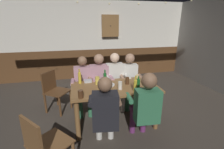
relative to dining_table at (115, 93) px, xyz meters
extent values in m
plane|color=#423A33|center=(0.00, -0.06, -0.65)|extent=(7.66, 7.66, 0.00)
cube|color=silver|center=(0.00, 2.94, 1.13)|extent=(6.39, 0.12, 1.57)
cube|color=brown|center=(0.00, 2.94, -0.15)|extent=(6.39, 0.12, 0.99)
cube|color=brown|center=(0.00, 0.00, 0.10)|extent=(1.55, 0.82, 0.04)
cylinder|color=brown|center=(-0.70, -0.33, -0.28)|extent=(0.08, 0.08, 0.73)
cylinder|color=brown|center=(0.70, -0.33, -0.28)|extent=(0.08, 0.08, 0.73)
cylinder|color=brown|center=(-0.70, 0.33, -0.28)|extent=(0.08, 0.08, 0.73)
cylinder|color=brown|center=(0.70, 0.33, -0.28)|extent=(0.08, 0.08, 0.73)
cube|color=#B78493|center=(-0.52, 0.71, 0.07)|extent=(0.38, 0.24, 0.52)
sphere|color=brown|center=(-0.52, 0.71, 0.46)|extent=(0.19, 0.19, 0.19)
cylinder|color=#33724C|center=(-0.43, 0.56, -0.17)|extent=(0.14, 0.43, 0.13)
cylinder|color=#33724C|center=(-0.63, 0.56, -0.17)|extent=(0.14, 0.43, 0.13)
cylinder|color=#33724C|center=(-0.43, 0.34, -0.44)|extent=(0.10, 0.10, 0.42)
cylinder|color=#33724C|center=(-0.64, 0.35, -0.44)|extent=(0.10, 0.10, 0.42)
cylinder|color=#B78493|center=(-0.31, 0.45, 0.10)|extent=(0.09, 0.28, 0.08)
cylinder|color=#B78493|center=(-0.75, 0.46, 0.10)|extent=(0.09, 0.28, 0.08)
cube|color=#B78493|center=(-0.17, 0.71, 0.08)|extent=(0.39, 0.23, 0.54)
sphere|color=#9E755B|center=(-0.17, 0.71, 0.49)|extent=(0.21, 0.21, 0.21)
cylinder|color=#B78493|center=(-0.07, 0.57, -0.17)|extent=(0.13, 0.40, 0.13)
cylinder|color=#B78493|center=(-0.28, 0.57, -0.17)|extent=(0.13, 0.40, 0.13)
cylinder|color=#B78493|center=(-0.07, 0.37, -0.44)|extent=(0.10, 0.10, 0.42)
cylinder|color=#B78493|center=(-0.28, 0.37, -0.44)|extent=(0.10, 0.10, 0.42)
cylinder|color=#B78493|center=(0.05, 0.46, 0.11)|extent=(0.08, 0.28, 0.08)
cylinder|color=#9E755B|center=(-0.40, 0.46, 0.11)|extent=(0.08, 0.28, 0.08)
cube|color=silver|center=(0.17, 0.71, 0.09)|extent=(0.37, 0.22, 0.55)
sphere|color=beige|center=(0.17, 0.71, 0.50)|extent=(0.20, 0.20, 0.20)
cylinder|color=silver|center=(0.28, 0.58, -0.17)|extent=(0.14, 0.38, 0.13)
cylinder|color=silver|center=(0.08, 0.58, -0.17)|extent=(0.14, 0.38, 0.13)
cylinder|color=silver|center=(0.28, 0.39, -0.44)|extent=(0.10, 0.10, 0.42)
cylinder|color=silver|center=(0.08, 0.39, -0.44)|extent=(0.10, 0.10, 0.42)
cylinder|color=silver|center=(0.39, 0.47, 0.12)|extent=(0.09, 0.28, 0.08)
cylinder|color=silver|center=(-0.03, 0.46, 0.12)|extent=(0.09, 0.28, 0.08)
cube|color=silver|center=(0.52, 0.71, 0.07)|extent=(0.37, 0.25, 0.51)
sphere|color=#9E755B|center=(0.52, 0.71, 0.46)|extent=(0.21, 0.21, 0.21)
cylinder|color=#33724C|center=(0.60, 0.56, -0.17)|extent=(0.18, 0.40, 0.13)
cylinder|color=#33724C|center=(0.41, 0.58, -0.17)|extent=(0.18, 0.40, 0.13)
cylinder|color=#33724C|center=(0.57, 0.36, -0.44)|extent=(0.10, 0.10, 0.42)
cylinder|color=#33724C|center=(0.38, 0.39, -0.44)|extent=(0.10, 0.10, 0.42)
cylinder|color=#9E755B|center=(0.69, 0.45, 0.10)|extent=(0.12, 0.29, 0.08)
cylinder|color=#9E755B|center=(0.29, 0.50, 0.10)|extent=(0.12, 0.29, 0.08)
cube|color=black|center=(-0.31, -0.71, 0.07)|extent=(0.39, 0.29, 0.52)
sphere|color=brown|center=(-0.31, -0.71, 0.46)|extent=(0.20, 0.20, 0.20)
cylinder|color=silver|center=(-0.39, -0.56, -0.17)|extent=(0.19, 0.41, 0.13)
cylinder|color=silver|center=(-0.19, -0.59, -0.17)|extent=(0.19, 0.41, 0.13)
cylinder|color=silver|center=(-0.36, -0.37, -0.44)|extent=(0.10, 0.10, 0.42)
cylinder|color=silver|center=(-0.17, -0.40, -0.44)|extent=(0.10, 0.10, 0.42)
cylinder|color=black|center=(-0.48, -0.42, 0.10)|extent=(0.12, 0.29, 0.08)
cylinder|color=brown|center=(-0.07, -0.48, 0.10)|extent=(0.12, 0.29, 0.08)
cube|color=#33724C|center=(0.31, -0.71, 0.07)|extent=(0.37, 0.24, 0.50)
sphere|color=brown|center=(0.31, -0.71, 0.46)|extent=(0.22, 0.22, 0.22)
cylinder|color=#6B2D66|center=(0.23, -0.55, -0.17)|extent=(0.16, 0.43, 0.13)
cylinder|color=#6B2D66|center=(0.42, -0.56, -0.17)|extent=(0.16, 0.43, 0.13)
cylinder|color=#6B2D66|center=(0.24, -0.34, -0.44)|extent=(0.10, 0.10, 0.42)
cylinder|color=#6B2D66|center=(0.44, -0.35, -0.44)|extent=(0.10, 0.10, 0.42)
cylinder|color=#33724C|center=(0.12, -0.45, 0.09)|extent=(0.10, 0.29, 0.08)
cylinder|color=brown|center=(0.54, -0.48, 0.09)|extent=(0.10, 0.29, 0.08)
cube|color=brown|center=(-1.04, -0.87, -0.20)|extent=(0.62, 0.62, 0.02)
cube|color=brown|center=(-1.19, -1.00, 0.02)|extent=(0.28, 0.32, 0.42)
cylinder|color=brown|center=(-1.01, -0.60, -0.43)|extent=(0.04, 0.04, 0.44)
cube|color=brown|center=(-1.09, 0.75, -0.20)|extent=(0.61, 0.61, 0.02)
cube|color=brown|center=(-1.25, 0.86, 0.02)|extent=(0.25, 0.34, 0.42)
cylinder|color=brown|center=(-0.82, 0.79, -0.43)|extent=(0.04, 0.04, 0.44)
cylinder|color=brown|center=(-1.04, 0.48, -0.43)|extent=(0.04, 0.04, 0.44)
cylinder|color=brown|center=(-1.14, 1.01, -0.43)|extent=(0.04, 0.04, 0.44)
cylinder|color=brown|center=(-1.35, 0.70, -0.43)|extent=(0.04, 0.04, 0.44)
cylinder|color=#F9E08C|center=(0.57, 0.35, 0.16)|extent=(0.04, 0.04, 0.08)
cube|color=#B2B7BC|center=(-0.45, 0.32, 0.15)|extent=(0.14, 0.10, 0.05)
cylinder|color=white|center=(-0.12, 0.09, 0.13)|extent=(0.27, 0.27, 0.01)
cylinder|color=gold|center=(-0.61, 0.31, 0.23)|extent=(0.06, 0.06, 0.21)
cylinder|color=gold|center=(-0.61, 0.31, 0.37)|extent=(0.03, 0.03, 0.07)
cylinder|color=#195923|center=(-0.13, 0.27, 0.21)|extent=(0.06, 0.06, 0.17)
cylinder|color=#195923|center=(-0.13, 0.27, 0.33)|extent=(0.03, 0.03, 0.07)
cylinder|color=#195923|center=(0.38, -0.16, 0.20)|extent=(0.06, 0.06, 0.16)
cylinder|color=#195923|center=(0.38, -0.16, 0.31)|extent=(0.02, 0.02, 0.05)
cylinder|color=gold|center=(0.27, -0.31, 0.23)|extent=(0.06, 0.06, 0.21)
cylinder|color=gold|center=(0.27, -0.31, 0.37)|extent=(0.02, 0.02, 0.07)
cylinder|color=white|center=(0.38, -0.06, 0.18)|extent=(0.06, 0.06, 0.11)
cylinder|color=#4C2D19|center=(0.26, 0.06, 0.19)|extent=(0.07, 0.07, 0.13)
cylinder|color=white|center=(0.06, -0.15, 0.19)|extent=(0.07, 0.07, 0.14)
cylinder|color=#4C2D19|center=(-0.62, -0.34, 0.19)|extent=(0.08, 0.08, 0.13)
cylinder|color=#E5C64C|center=(-0.29, 0.17, 0.20)|extent=(0.08, 0.08, 0.15)
cube|color=brown|center=(0.54, 2.81, 1.12)|extent=(0.56, 0.12, 0.70)
sphere|color=black|center=(0.54, 2.73, 1.12)|extent=(0.03, 0.03, 0.03)
sphere|color=#F9EAB2|center=(-0.56, 0.43, 1.56)|extent=(0.04, 0.04, 0.04)
sphere|color=#F9EAB2|center=(0.00, 0.43, 1.55)|extent=(0.04, 0.04, 0.04)
sphere|color=#F9EAB2|center=(0.56, 0.43, 1.56)|extent=(0.04, 0.04, 0.04)
sphere|color=#F9EAB2|center=(1.12, 0.43, 1.59)|extent=(0.04, 0.04, 0.04)
sphere|color=#F9EAB2|center=(1.68, 0.43, 1.64)|extent=(0.04, 0.04, 0.04)
camera|label=1|loc=(-0.66, -2.64, 1.23)|focal=25.94mm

